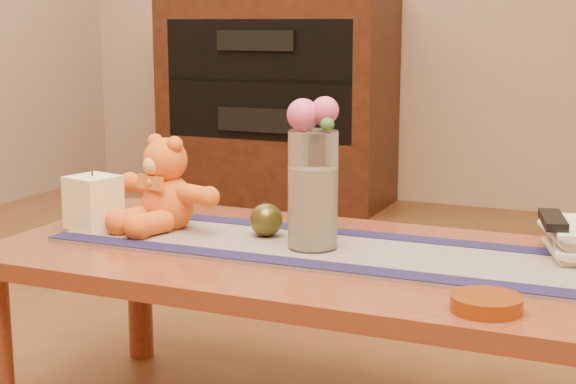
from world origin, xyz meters
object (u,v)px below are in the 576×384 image
at_px(bronze_ball, 266,220).
at_px(amber_dish, 486,303).
at_px(book_bottom, 550,253).
at_px(teddy_bear, 167,184).
at_px(glass_vase, 313,190).
at_px(tv_remote, 553,220).
at_px(pillar_candle, 93,202).

bearing_deg(bronze_ball, amber_dish, -28.45).
bearing_deg(book_bottom, bronze_ball, 172.37).
distance_m(bronze_ball, amber_dish, 0.65).
distance_m(teddy_bear, bronze_ball, 0.27).
bearing_deg(teddy_bear, bronze_ball, 20.13).
bearing_deg(bronze_ball, book_bottom, 9.34).
height_order(teddy_bear, glass_vase, glass_vase).
distance_m(teddy_bear, tv_remote, 0.89).
relative_size(pillar_candle, book_bottom, 0.57).
xyz_separation_m(glass_vase, bronze_ball, (-0.14, 0.06, -0.09)).
bearing_deg(amber_dish, glass_vase, 149.51).
height_order(teddy_bear, bronze_ball, teddy_bear).
xyz_separation_m(teddy_bear, bronze_ball, (0.26, 0.01, -0.07)).
bearing_deg(glass_vase, tv_remote, 16.84).
bearing_deg(tv_remote, pillar_candle, 175.84).
height_order(teddy_bear, book_bottom, teddy_bear).
xyz_separation_m(bronze_ball, book_bottom, (0.63, 0.10, -0.04)).
xyz_separation_m(pillar_candle, amber_dish, (0.99, -0.22, -0.06)).
bearing_deg(bronze_ball, pillar_candle, -168.17).
bearing_deg(amber_dish, pillar_candle, 167.41).
bearing_deg(book_bottom, teddy_bear, 170.36).
relative_size(book_bottom, amber_dish, 1.76).
bearing_deg(pillar_candle, book_bottom, 10.34).
bearing_deg(book_bottom, pillar_candle, 173.37).
height_order(bronze_ball, book_bottom, bronze_ball).
distance_m(glass_vase, tv_remote, 0.52).
relative_size(teddy_bear, bronze_ball, 4.05).
relative_size(teddy_bear, glass_vase, 1.21).
bearing_deg(glass_vase, amber_dish, -30.49).
bearing_deg(amber_dish, bronze_ball, 151.55).
bearing_deg(tv_remote, amber_dish, -112.37).
height_order(bronze_ball, amber_dish, bronze_ball).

